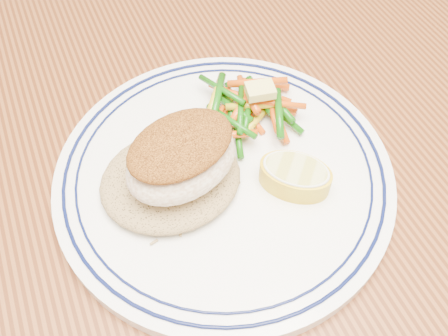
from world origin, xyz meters
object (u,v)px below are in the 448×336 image
(dining_table, at_px, (217,240))
(plate, at_px, (224,175))
(vegetable_pile, at_px, (249,105))
(rice_pilaf, at_px, (170,177))
(lemon_wedge, at_px, (295,175))
(fish_fillet, at_px, (181,157))

(dining_table, xyz_separation_m, plate, (0.01, 0.00, 0.11))
(dining_table, height_order, vegetable_pile, vegetable_pile)
(dining_table, height_order, rice_pilaf, rice_pilaf)
(plate, distance_m, lemon_wedge, 0.07)
(vegetable_pile, bearing_deg, fish_fillet, -148.09)
(lemon_wedge, bearing_deg, vegetable_pile, 91.04)
(rice_pilaf, relative_size, lemon_wedge, 1.51)
(plate, distance_m, fish_fillet, 0.06)
(fish_fillet, bearing_deg, rice_pilaf, 148.42)
(dining_table, bearing_deg, rice_pilaf, 165.43)
(plate, relative_size, lemon_wedge, 3.72)
(rice_pilaf, xyz_separation_m, vegetable_pile, (0.10, 0.05, 0.00))
(lemon_wedge, bearing_deg, plate, 143.39)
(dining_table, relative_size, fish_fillet, 13.19)
(rice_pilaf, height_order, vegetable_pile, vegetable_pile)
(plate, xyz_separation_m, fish_fillet, (-0.04, -0.00, 0.05))
(rice_pilaf, distance_m, fish_fillet, 0.03)
(dining_table, distance_m, rice_pilaf, 0.13)
(dining_table, distance_m, fish_fillet, 0.16)
(rice_pilaf, bearing_deg, vegetable_pile, 26.30)
(dining_table, bearing_deg, vegetable_pile, 44.14)
(plate, xyz_separation_m, rice_pilaf, (-0.05, 0.00, 0.02))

